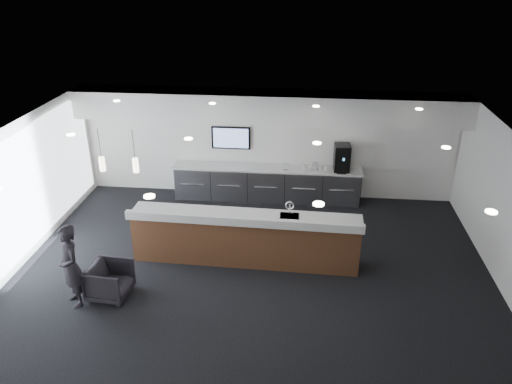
# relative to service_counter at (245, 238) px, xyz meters

# --- Properties ---
(ground) EXTENTS (10.00, 10.00, 0.00)m
(ground) POSITION_rel_service_counter_xyz_m (0.21, -0.51, -0.58)
(ground) COLOR black
(ground) RESTS_ON ground
(ceiling) EXTENTS (10.00, 8.00, 0.02)m
(ceiling) POSITION_rel_service_counter_xyz_m (0.21, -0.51, 2.42)
(ceiling) COLOR black
(ceiling) RESTS_ON back_wall
(back_wall) EXTENTS (10.00, 0.02, 3.00)m
(back_wall) POSITION_rel_service_counter_xyz_m (0.21, 3.49, 0.92)
(back_wall) COLOR white
(back_wall) RESTS_ON ground
(left_wall) EXTENTS (0.02, 8.00, 3.00)m
(left_wall) POSITION_rel_service_counter_xyz_m (-4.79, -0.51, 0.92)
(left_wall) COLOR white
(left_wall) RESTS_ON ground
(soffit_bulkhead) EXTENTS (10.00, 0.90, 0.70)m
(soffit_bulkhead) POSITION_rel_service_counter_xyz_m (0.21, 3.04, 2.07)
(soffit_bulkhead) COLOR white
(soffit_bulkhead) RESTS_ON back_wall
(alcove_panel) EXTENTS (9.80, 0.06, 1.40)m
(alcove_panel) POSITION_rel_service_counter_xyz_m (0.21, 3.46, 1.02)
(alcove_panel) COLOR white
(alcove_panel) RESTS_ON back_wall
(window_blinds_wall) EXTENTS (0.04, 7.36, 2.55)m
(window_blinds_wall) POSITION_rel_service_counter_xyz_m (-4.75, -0.51, 0.92)
(window_blinds_wall) COLOR silver
(window_blinds_wall) RESTS_ON left_wall
(back_credenza) EXTENTS (5.06, 0.66, 0.95)m
(back_credenza) POSITION_rel_service_counter_xyz_m (0.21, 3.13, -0.10)
(back_credenza) COLOR gray
(back_credenza) RESTS_ON ground
(wall_tv) EXTENTS (1.05, 0.08, 0.62)m
(wall_tv) POSITION_rel_service_counter_xyz_m (-0.79, 3.39, 1.07)
(wall_tv) COLOR black
(wall_tv) RESTS_ON back_wall
(pendant_left) EXTENTS (0.12, 0.12, 0.30)m
(pendant_left) POSITION_rel_service_counter_xyz_m (-2.19, 0.29, 1.67)
(pendant_left) COLOR #FFEFC6
(pendant_left) RESTS_ON ceiling
(pendant_right) EXTENTS (0.12, 0.12, 0.30)m
(pendant_right) POSITION_rel_service_counter_xyz_m (-2.89, 0.29, 1.67)
(pendant_right) COLOR #FFEFC6
(pendant_right) RESTS_ON ceiling
(ceiling_can_lights) EXTENTS (7.00, 5.00, 0.02)m
(ceiling_can_lights) POSITION_rel_service_counter_xyz_m (0.21, -0.51, 2.39)
(ceiling_can_lights) COLOR white
(ceiling_can_lights) RESTS_ON ceiling
(service_counter) EXTENTS (4.95, 0.95, 1.49)m
(service_counter) POSITION_rel_service_counter_xyz_m (0.00, 0.00, 0.00)
(service_counter) COLOR #562B1C
(service_counter) RESTS_ON ground
(coffee_machine) EXTENTS (0.42, 0.54, 0.71)m
(coffee_machine) POSITION_rel_service_counter_xyz_m (2.18, 3.12, 0.73)
(coffee_machine) COLOR black
(coffee_machine) RESTS_ON back_credenza
(info_sign_left) EXTENTS (0.15, 0.02, 0.20)m
(info_sign_left) POSITION_rel_service_counter_xyz_m (0.72, 3.00, 0.48)
(info_sign_left) COLOR silver
(info_sign_left) RESTS_ON back_credenza
(info_sign_right) EXTENTS (0.17, 0.07, 0.23)m
(info_sign_right) POSITION_rel_service_counter_xyz_m (1.49, 3.06, 0.49)
(info_sign_right) COLOR silver
(info_sign_right) RESTS_ON back_credenza
(armchair) EXTENTS (0.84, 0.82, 0.71)m
(armchair) POSITION_rel_service_counter_xyz_m (-2.48, -1.52, -0.22)
(armchair) COLOR black
(armchair) RESTS_ON ground
(lounge_guest) EXTENTS (0.71, 0.72, 1.67)m
(lounge_guest) POSITION_rel_service_counter_xyz_m (-3.06, -1.80, 0.26)
(lounge_guest) COLOR black
(lounge_guest) RESTS_ON ground
(cup_0) EXTENTS (0.11, 0.11, 0.10)m
(cup_0) POSITION_rel_service_counter_xyz_m (1.79, 3.06, 0.42)
(cup_0) COLOR white
(cup_0) RESTS_ON back_credenza
(cup_1) EXTENTS (0.15, 0.15, 0.10)m
(cup_1) POSITION_rel_service_counter_xyz_m (1.65, 3.06, 0.42)
(cup_1) COLOR white
(cup_1) RESTS_ON back_credenza
(cup_2) EXTENTS (0.13, 0.13, 0.10)m
(cup_2) POSITION_rel_service_counter_xyz_m (1.51, 3.06, 0.42)
(cup_2) COLOR white
(cup_2) RESTS_ON back_credenza
(cup_3) EXTENTS (0.14, 0.14, 0.10)m
(cup_3) POSITION_rel_service_counter_xyz_m (1.37, 3.06, 0.42)
(cup_3) COLOR white
(cup_3) RESTS_ON back_credenza
(cup_4) EXTENTS (0.15, 0.15, 0.10)m
(cup_4) POSITION_rel_service_counter_xyz_m (1.23, 3.06, 0.42)
(cup_4) COLOR white
(cup_4) RESTS_ON back_credenza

